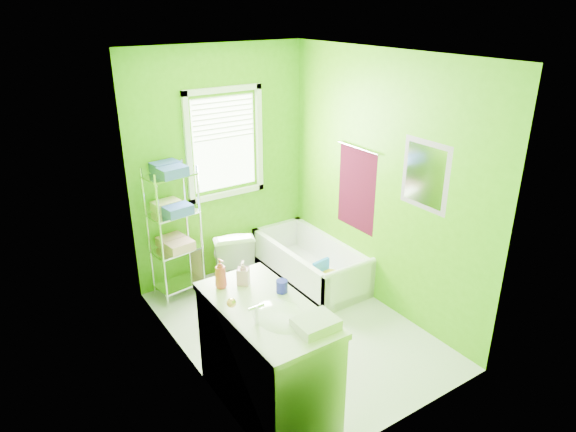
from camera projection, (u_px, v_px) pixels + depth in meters
ground at (294, 328)px, 5.07m from camera, size 2.90×2.90×0.00m
room_envelope at (295, 180)px, 4.47m from camera, size 2.14×2.94×2.62m
window at (225, 138)px, 5.56m from camera, size 0.92×0.05×1.22m
door at (250, 327)px, 3.39m from camera, size 0.09×0.80×2.00m
right_wall_decor at (382, 183)px, 5.07m from camera, size 0.04×1.48×1.17m
bathtub at (311, 268)px, 5.91m from camera, size 0.68×1.46×0.47m
toilet at (231, 257)px, 5.66m from camera, size 0.63×0.83×0.75m
vanity at (267, 354)px, 3.93m from camera, size 0.63×1.22×1.16m
wire_shelf_unit at (175, 218)px, 5.32m from camera, size 0.53×0.43×1.49m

